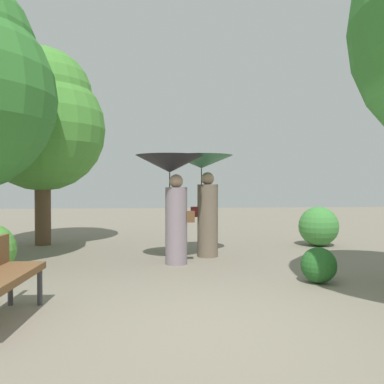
# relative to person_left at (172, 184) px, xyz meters

# --- Properties ---
(ground_plane) EXTENTS (40.00, 40.00, 0.00)m
(ground_plane) POSITION_rel_person_left_xyz_m (0.40, -3.16, -1.43)
(ground_plane) COLOR gray
(person_left) EXTENTS (1.20, 1.20, 1.93)m
(person_left) POSITION_rel_person_left_xyz_m (0.00, 0.00, 0.00)
(person_left) COLOR gray
(person_left) RESTS_ON ground
(person_right) EXTENTS (1.22, 1.22, 1.98)m
(person_right) POSITION_rel_person_left_xyz_m (0.65, 0.68, -0.01)
(person_right) COLOR #6B5B4C
(person_right) RESTS_ON ground
(tree_near_left) EXTENTS (2.89, 2.89, 4.58)m
(tree_near_left) POSITION_rel_person_left_xyz_m (-2.92, 2.48, 1.51)
(tree_near_left) COLOR brown
(tree_near_left) RESTS_ON ground
(bush_path_right) EXTENTS (0.90, 0.90, 0.90)m
(bush_path_right) POSITION_rel_person_left_xyz_m (3.43, 1.80, -0.97)
(bush_path_right) COLOR #428C3D
(bush_path_right) RESTS_ON ground
(bush_far_side) EXTENTS (0.51, 0.51, 0.51)m
(bush_far_side) POSITION_rel_person_left_xyz_m (2.05, -1.55, -1.17)
(bush_far_side) COLOR #235B23
(bush_far_side) RESTS_ON ground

